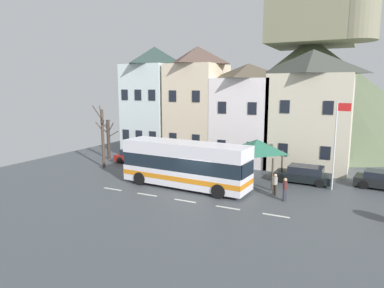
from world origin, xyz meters
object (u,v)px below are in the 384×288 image
(townhouse_01, at_px, (197,103))
(parked_car_02, at_px, (304,174))
(transit_bus, at_px, (185,165))
(flagpole, at_px, (336,139))
(hilltop_castle, at_px, (309,86))
(bus_shelter, at_px, (257,146))
(pedestrian_01, at_px, (247,176))
(bare_tree_00, at_px, (103,136))
(parked_car_01, at_px, (136,156))
(townhouse_03, at_px, (310,110))
(pedestrian_02, at_px, (275,184))
(townhouse_00, at_px, (155,101))
(pedestrian_00, at_px, (285,189))
(bare_tree_01, at_px, (109,139))
(townhouse_02, at_px, (247,113))
(public_bench, at_px, (239,169))

(townhouse_01, distance_m, parked_car_02, 14.07)
(transit_bus, xyz_separation_m, flagpole, (10.02, 4.08, 2.03))
(hilltop_castle, relative_size, bus_shelter, 10.07)
(transit_bus, xyz_separation_m, pedestrian_01, (4.19, 2.01, -0.87))
(bare_tree_00, bearing_deg, townhouse_01, 56.13)
(parked_car_01, xyz_separation_m, flagpole, (18.34, -1.36, 3.09))
(flagpole, distance_m, bare_tree_00, 19.88)
(townhouse_03, relative_size, parked_car_01, 2.47)
(townhouse_03, bearing_deg, parked_car_02, -85.03)
(transit_bus, bearing_deg, townhouse_03, 58.65)
(bus_shelter, xyz_separation_m, pedestrian_02, (2.10, -2.71, -2.06))
(townhouse_00, height_order, flagpole, townhouse_00)
(townhouse_00, relative_size, parked_car_01, 2.73)
(parked_car_01, xyz_separation_m, bare_tree_00, (-1.45, -3.11, 2.29))
(parked_car_01, xyz_separation_m, pedestrian_00, (15.66, -5.37, 0.15))
(townhouse_03, relative_size, flagpole, 1.67)
(townhouse_01, distance_m, parked_car_01, 8.52)
(townhouse_03, distance_m, bare_tree_01, 20.02)
(townhouse_01, relative_size, parked_car_01, 2.67)
(bus_shelter, bearing_deg, parked_car_01, 172.13)
(townhouse_00, bearing_deg, townhouse_01, -3.27)
(townhouse_01, height_order, pedestrian_02, townhouse_01)
(townhouse_00, bearing_deg, townhouse_02, -0.44)
(bus_shelter, relative_size, pedestrian_00, 2.31)
(transit_bus, relative_size, parked_car_01, 2.30)
(townhouse_01, height_order, transit_bus, townhouse_01)
(townhouse_03, height_order, parked_car_02, townhouse_03)
(pedestrian_01, distance_m, public_bench, 3.76)
(townhouse_03, relative_size, bare_tree_00, 1.85)
(townhouse_02, height_order, flagpole, townhouse_02)
(townhouse_02, height_order, pedestrian_00, townhouse_02)
(townhouse_00, xyz_separation_m, bare_tree_00, (-0.27, -8.75, -2.96))
(hilltop_castle, xyz_separation_m, parked_car_01, (-12.90, -24.07, -6.95))
(townhouse_01, relative_size, bus_shelter, 3.21)
(parked_car_01, height_order, bare_tree_00, bare_tree_00)
(bare_tree_00, bearing_deg, transit_bus, -13.39)
(hilltop_castle, bearing_deg, parked_car_02, -82.48)
(transit_bus, xyz_separation_m, parked_car_02, (7.78, 5.24, -1.05))
(transit_bus, relative_size, parked_car_02, 2.32)
(hilltop_castle, relative_size, pedestrian_01, 23.13)
(pedestrian_02, distance_m, bare_tree_01, 18.92)
(townhouse_02, height_order, transit_bus, townhouse_02)
(flagpole, xyz_separation_m, bare_tree_00, (-19.79, -1.75, -0.80))
(flagpole, relative_size, bare_tree_01, 1.56)
(bus_shelter, distance_m, pedestrian_02, 4.00)
(public_bench, xyz_separation_m, bare_tree_01, (-14.26, 0.26, 1.65))
(parked_car_02, relative_size, public_bench, 3.00)
(townhouse_02, distance_m, townhouse_03, 6.07)
(townhouse_02, distance_m, pedestrian_02, 11.98)
(transit_bus, xyz_separation_m, pedestrian_02, (6.49, 0.97, -0.87))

